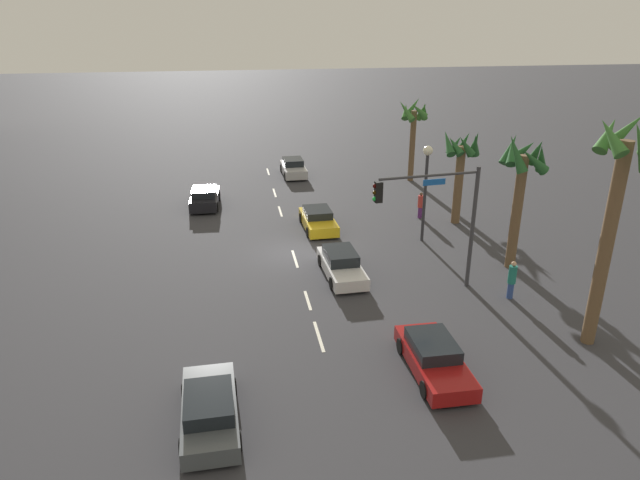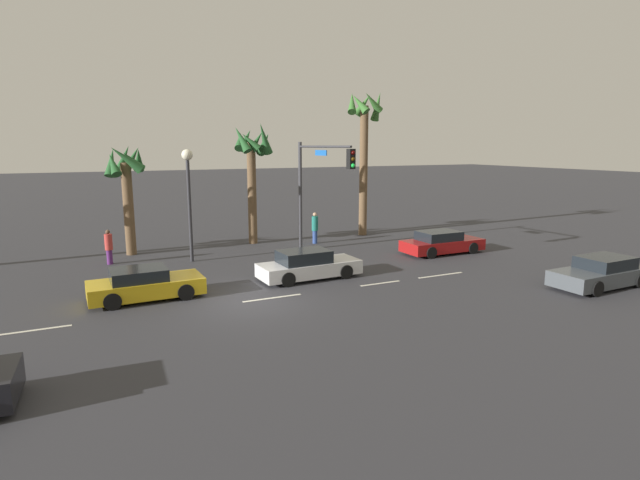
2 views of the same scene
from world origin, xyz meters
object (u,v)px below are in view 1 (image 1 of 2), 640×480
(car_2, at_px, (209,410))
(streetlamp, at_px, (426,175))
(car_3, at_px, (318,220))
(car_1, at_px, (205,198))
(palm_tree_2, at_px, (522,174))
(palm_tree_0, at_px, (461,157))
(pedestrian_0, at_px, (512,279))
(traffic_signal, at_px, (440,210))
(pedestrian_1, at_px, (421,205))
(palm_tree_3, at_px, (414,120))
(car_4, at_px, (293,168))
(car_0, at_px, (341,265))
(car_5, at_px, (434,357))
(palm_tree_1, at_px, (617,194))

(car_2, xyz_separation_m, streetlamp, (-14.73, 12.32, 3.46))
(car_3, bearing_deg, car_1, -128.34)
(palm_tree_2, bearing_deg, palm_tree_0, -178.27)
(pedestrian_0, bearing_deg, traffic_signal, -113.30)
(pedestrian_1, bearing_deg, palm_tree_3, 166.18)
(car_3, relative_size, palm_tree_3, 0.66)
(pedestrian_0, bearing_deg, car_2, -63.93)
(car_4, height_order, streetlamp, streetlamp)
(car_0, xyz_separation_m, car_5, (8.95, 1.78, -0.02))
(car_0, bearing_deg, palm_tree_2, 87.06)
(car_1, height_order, car_2, car_1)
(car_1, distance_m, streetlamp, 15.97)
(car_5, xyz_separation_m, palm_tree_1, (-0.93, 7.06, 5.83))
(car_4, distance_m, palm_tree_2, 22.82)
(palm_tree_0, bearing_deg, car_1, -110.30)
(car_0, relative_size, car_1, 1.11)
(palm_tree_0, xyz_separation_m, palm_tree_2, (7.18, 0.22, 0.83))
(car_0, bearing_deg, car_4, -179.69)
(palm_tree_3, bearing_deg, streetlamp, -14.76)
(car_0, bearing_deg, streetlamp, 125.10)
(car_3, relative_size, car_4, 1.02)
(car_0, relative_size, car_5, 1.01)
(car_1, distance_m, car_5, 23.44)
(traffic_signal, bearing_deg, car_4, -169.09)
(pedestrian_0, bearing_deg, palm_tree_2, 153.47)
(car_5, height_order, pedestrian_0, pedestrian_0)
(car_2, bearing_deg, pedestrian_0, 116.07)
(car_0, height_order, car_4, car_4)
(traffic_signal, distance_m, pedestrian_0, 4.78)
(car_5, bearing_deg, streetlamp, 163.05)
(car_2, distance_m, palm_tree_1, 16.70)
(car_3, distance_m, streetlamp, 7.42)
(car_4, bearing_deg, car_2, -11.95)
(car_4, height_order, traffic_signal, traffic_signal)
(car_1, bearing_deg, car_0, 29.69)
(car_0, bearing_deg, car_1, -150.31)
(car_5, distance_m, palm_tree_0, 17.61)
(car_5, distance_m, pedestrian_0, 7.68)
(car_2, bearing_deg, car_3, 159.88)
(pedestrian_1, distance_m, palm_tree_1, 16.98)
(car_2, bearing_deg, palm_tree_2, 123.02)
(car_4, distance_m, palm_tree_0, 16.41)
(car_1, xyz_separation_m, palm_tree_2, (13.16, 16.38, 4.51))
(palm_tree_0, bearing_deg, car_3, -92.08)
(car_2, relative_size, traffic_signal, 0.75)
(car_0, height_order, palm_tree_2, palm_tree_2)
(car_4, relative_size, traffic_signal, 0.69)
(traffic_signal, height_order, streetlamp, traffic_signal)
(palm_tree_3, bearing_deg, car_4, -108.82)
(streetlamp, relative_size, palm_tree_3, 0.87)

